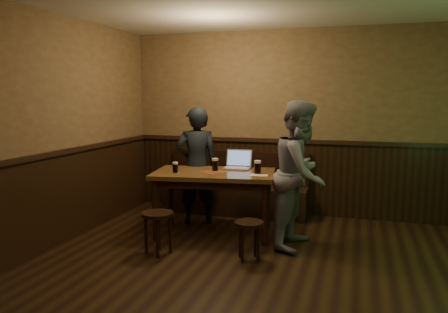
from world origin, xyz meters
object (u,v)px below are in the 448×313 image
stool_left (158,221)px  person_grey (301,174)px  pint_left (175,168)px  pint_mid (215,165)px  person_suit (197,166)px  pint_right (258,167)px  stool_right (249,229)px  bench (236,193)px  pub_table (214,180)px  laptop (238,164)px

stool_left → person_grey: size_ratio=0.28×
pint_left → pint_mid: 0.53m
person_suit → pint_right: bearing=132.8°
stool_right → pint_left: 1.34m
bench → pint_right: bearing=-61.6°
person_suit → person_grey: (1.53, -0.53, 0.05)m
stool_left → person_grey: bearing=26.9°
pub_table → stool_right: pub_table is taller
bench → stool_right: 1.96m
pint_right → person_grey: bearing=-13.6°
pub_table → pint_right: bearing=-7.1°
laptop → person_grey: bearing=-28.9°
laptop → bench: bearing=105.3°
laptop → person_suit: 0.63m
pint_mid → laptop: (0.23, 0.28, -0.02)m
pint_right → laptop: bearing=136.6°
laptop → pub_table: bearing=-124.7°
person_suit → person_grey: 1.62m
pint_mid → person_grey: 1.16m
laptop → person_suit: person_suit is taller
pint_mid → person_suit: 0.53m
bench → stool_left: (-0.38, -1.97, 0.08)m
pint_left → pint_right: bearing=14.5°
pub_table → person_grey: person_grey is taller
pint_mid → bench: bearing=89.6°
laptop → person_suit: (-0.62, 0.06, -0.07)m
bench → pint_right: (0.58, -1.07, 0.61)m
person_suit → pub_table: bearing=108.8°
laptop → stool_right: bearing=-70.1°
stool_right → pint_mid: pint_mid is taller
pint_right → person_grey: 0.58m
stool_left → stool_right: (1.05, 0.13, -0.04)m
pub_table → stool_right: size_ratio=3.82×
pint_right → person_grey: (0.56, -0.14, -0.04)m
bench → stool_left: bench is taller
stool_left → laptop: laptop is taller
bench → pub_table: (-0.00, -1.08, 0.41)m
bench → pint_left: 1.52m
bench → pint_mid: (-0.01, -1.02, 0.61)m
pint_right → person_grey: person_grey is taller
stool_left → laptop: (0.61, 1.24, 0.51)m
pint_left → person_grey: size_ratio=0.08×
stool_left → pint_mid: (0.38, 0.96, 0.53)m
pint_mid → pint_right: 0.59m
pub_table → person_grey: (1.14, -0.12, 0.16)m
pub_table → pint_mid: 0.21m
pub_table → pint_right: 0.61m
pint_right → laptop: size_ratio=0.48×
stool_left → stool_right: size_ratio=1.12×
bench → pint_mid: bearing=-90.4°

